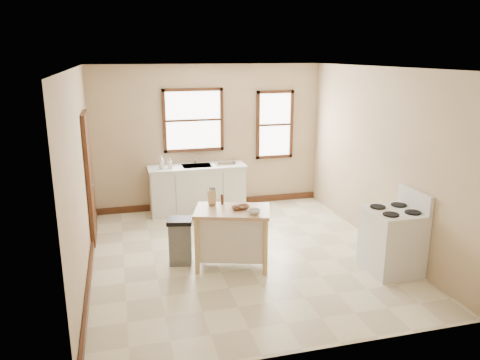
% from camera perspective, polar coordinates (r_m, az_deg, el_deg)
% --- Properties ---
extents(floor, '(5.00, 5.00, 0.00)m').
position_cam_1_polar(floor, '(7.27, 0.21, -9.10)').
color(floor, beige).
rests_on(floor, ground).
extents(ceiling, '(5.00, 5.00, 0.00)m').
position_cam_1_polar(ceiling, '(6.63, 0.24, 13.54)').
color(ceiling, white).
rests_on(ceiling, ground).
extents(wall_back, '(4.50, 0.04, 2.80)m').
position_cam_1_polar(wall_back, '(9.20, -3.83, 5.21)').
color(wall_back, '#9F8368').
rests_on(wall_back, ground).
extents(wall_left, '(0.04, 5.00, 2.80)m').
position_cam_1_polar(wall_left, '(6.62, -18.95, 0.43)').
color(wall_left, '#9F8368').
rests_on(wall_left, ground).
extents(wall_right, '(0.04, 5.00, 2.80)m').
position_cam_1_polar(wall_right, '(7.70, 16.64, 2.62)').
color(wall_right, '#9F8368').
rests_on(wall_right, ground).
extents(window_main, '(1.17, 0.06, 1.22)m').
position_cam_1_polar(window_main, '(9.08, -5.71, 7.26)').
color(window_main, '#3C1E10').
rests_on(window_main, wall_back).
extents(window_side, '(0.77, 0.06, 1.37)m').
position_cam_1_polar(window_side, '(9.50, 4.25, 6.73)').
color(window_side, '#3C1E10').
rests_on(window_side, wall_back).
extents(door_left, '(0.06, 0.90, 2.10)m').
position_cam_1_polar(door_left, '(7.96, -17.87, 0.32)').
color(door_left, '#3C1E10').
rests_on(door_left, ground).
extents(baseboard_back, '(4.50, 0.04, 0.12)m').
position_cam_1_polar(baseboard_back, '(9.50, -3.65, -2.81)').
color(baseboard_back, '#3C1E10').
rests_on(baseboard_back, ground).
extents(baseboard_left, '(0.04, 5.00, 0.12)m').
position_cam_1_polar(baseboard_left, '(7.06, -17.77, -10.13)').
color(baseboard_left, '#3C1E10').
rests_on(baseboard_left, ground).
extents(sink_counter, '(1.86, 0.62, 0.92)m').
position_cam_1_polar(sink_counter, '(9.08, -5.22, -1.06)').
color(sink_counter, silver).
rests_on(sink_counter, ground).
extents(faucet, '(0.03, 0.03, 0.22)m').
position_cam_1_polar(faucet, '(9.11, -5.49, 2.69)').
color(faucet, silver).
rests_on(faucet, sink_counter).
extents(soap_bottle_a, '(0.10, 0.10, 0.24)m').
position_cam_1_polar(soap_bottle_a, '(8.76, -9.56, 2.13)').
color(soap_bottle_a, '#B2B2B2').
rests_on(soap_bottle_a, sink_counter).
extents(soap_bottle_b, '(0.09, 0.09, 0.19)m').
position_cam_1_polar(soap_bottle_b, '(8.78, -8.53, 2.01)').
color(soap_bottle_b, '#B2B2B2').
rests_on(soap_bottle_b, sink_counter).
extents(dish_rack, '(0.44, 0.38, 0.09)m').
position_cam_1_polar(dish_rack, '(9.02, -1.85, 2.21)').
color(dish_rack, silver).
rests_on(dish_rack, sink_counter).
extents(kitchen_island, '(1.20, 0.96, 0.86)m').
position_cam_1_polar(kitchen_island, '(6.77, -0.94, -7.04)').
color(kitchen_island, tan).
rests_on(kitchen_island, ground).
extents(knife_block, '(0.10, 0.10, 0.20)m').
position_cam_1_polar(knife_block, '(6.81, -3.45, -2.21)').
color(knife_block, tan).
rests_on(knife_block, kitchen_island).
extents(pepper_grinder, '(0.06, 0.06, 0.15)m').
position_cam_1_polar(pepper_grinder, '(6.84, -2.19, -2.34)').
color(pepper_grinder, '#462212').
rests_on(pepper_grinder, kitchen_island).
extents(bowl_a, '(0.22, 0.22, 0.04)m').
position_cam_1_polar(bowl_a, '(6.61, -0.40, -3.47)').
color(bowl_a, brown).
rests_on(bowl_a, kitchen_island).
extents(bowl_b, '(0.22, 0.22, 0.04)m').
position_cam_1_polar(bowl_b, '(6.65, 0.45, -3.31)').
color(bowl_b, brown).
rests_on(bowl_b, kitchen_island).
extents(bowl_c, '(0.23, 0.23, 0.06)m').
position_cam_1_polar(bowl_c, '(6.44, 1.73, -3.89)').
color(bowl_c, silver).
rests_on(bowl_c, kitchen_island).
extents(trash_bin, '(0.41, 0.36, 0.69)m').
position_cam_1_polar(trash_bin, '(6.92, -7.30, -7.42)').
color(trash_bin, slate).
rests_on(trash_bin, ground).
extents(gas_stove, '(0.73, 0.74, 1.17)m').
position_cam_1_polar(gas_stove, '(6.90, 18.14, -6.01)').
color(gas_stove, silver).
rests_on(gas_stove, ground).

